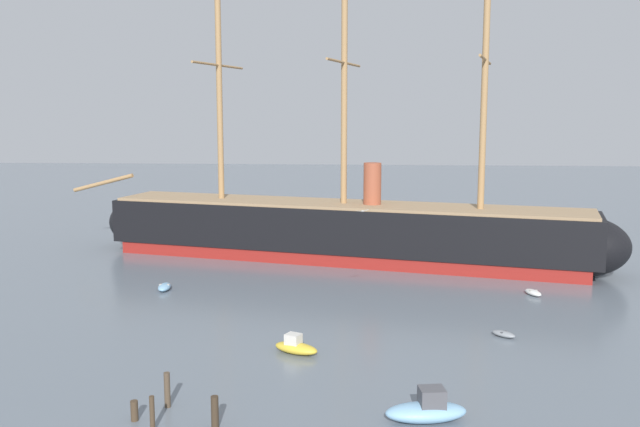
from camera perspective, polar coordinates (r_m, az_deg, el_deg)
tall_ship at (r=84.31m, az=1.92°, el=-1.36°), size 69.00×22.39×33.67m
motorboat_foreground_right at (r=42.87m, az=8.68°, el=-15.48°), size 5.07×2.77×2.02m
motorboat_near_centre at (r=53.22m, az=-1.99°, el=-10.76°), size 3.81×2.78×1.48m
dinghy_mid_right at (r=58.79m, az=14.69°, el=-9.45°), size 2.10×1.99×0.48m
dinghy_alongside_bow at (r=72.70m, az=-12.52°, el=-5.85°), size 1.46×2.85×0.65m
dinghy_alongside_stern at (r=72.19m, az=16.93°, el=-6.16°), size 1.80×2.51×0.54m
motorboat_far_right at (r=86.75m, az=20.93°, el=-3.68°), size 4.47×4.27×1.84m
dinghy_distant_centre at (r=97.89m, az=1.12°, el=-2.00°), size 1.61×2.50×0.55m
mooring_piling_nearest at (r=45.05m, az=-12.31°, el=-13.82°), size 0.37×0.37×2.20m
mooring_piling_left_pair at (r=42.23m, az=-13.47°, el=-15.53°), size 0.29×0.29×2.07m
mooring_piling_right_pair at (r=41.90m, az=-8.54°, el=-15.68°), size 0.43×0.43×1.93m
mooring_piling_midwater at (r=43.89m, az=-14.84°, el=-15.23°), size 0.44×0.44×1.22m
seagull_in_flight at (r=59.96m, az=3.48°, el=0.22°), size 1.10×0.88×0.14m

